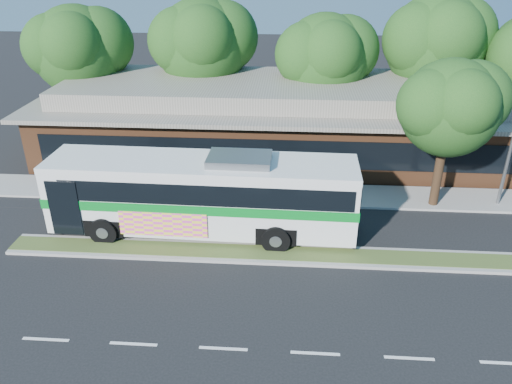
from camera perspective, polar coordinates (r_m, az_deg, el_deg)
ground at (r=20.96m, az=6.30°, el=-8.29°), size 120.00×120.00×0.00m
median_strip at (r=21.41m, az=6.26°, el=-7.22°), size 26.00×1.10×0.15m
sidewalk at (r=26.45m, az=5.92°, el=-0.30°), size 44.00×2.60×0.12m
parking_lot at (r=34.21m, az=-26.00°, el=3.30°), size 14.00×12.00×0.01m
plaza_building at (r=31.79m, az=5.84°, el=8.37°), size 33.20×11.20×4.45m
tree_bg_a at (r=35.61m, az=-19.02°, el=15.29°), size 6.47×5.80×8.63m
tree_bg_b at (r=34.33m, az=-5.46°, el=16.64°), size 6.69×6.00×9.00m
tree_bg_c at (r=33.08m, az=8.55°, el=15.14°), size 6.24×5.60×8.26m
tree_bg_d at (r=35.15m, az=20.51°, el=15.86°), size 6.91×6.20×9.37m
transit_bus at (r=22.24m, az=-6.02°, el=0.25°), size 13.71×3.42×3.83m
sedan at (r=30.48m, az=-13.96°, el=4.11°), size 5.37×3.27×1.46m
sidewalk_tree at (r=25.22m, az=21.95°, el=9.16°), size 5.09×4.57×7.39m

